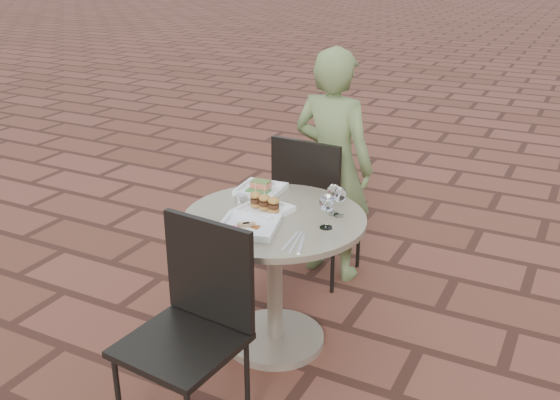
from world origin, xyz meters
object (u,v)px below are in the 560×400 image
at_px(chair_near, 195,313).
at_px(diner, 333,166).
at_px(chair_far, 313,198).
at_px(plate_tuna, 249,226).
at_px(cafe_table, 275,261).
at_px(plate_sliders, 265,206).
at_px(plate_salmon, 261,188).

distance_m(chair_near, diner, 1.54).
relative_size(chair_far, chair_near, 1.00).
distance_m(diner, plate_tuna, 1.05).
distance_m(cafe_table, plate_sliders, 0.29).
xyz_separation_m(plate_sliders, plate_tuna, (0.03, -0.21, -0.02)).
xyz_separation_m(chair_near, plate_tuna, (-0.02, 0.48, 0.20)).
xyz_separation_m(plate_salmon, plate_sliders, (0.15, -0.24, 0.01)).
relative_size(chair_far, diner, 0.65).
bearing_deg(plate_tuna, diner, 90.84).
height_order(plate_sliders, plate_tuna, plate_sliders).
bearing_deg(cafe_table, plate_tuna, -101.13).
height_order(plate_salmon, plate_tuna, plate_salmon).
relative_size(cafe_table, plate_tuna, 2.80).
bearing_deg(chair_near, plate_sliders, 99.09).
distance_m(diner, plate_sliders, 0.84).
xyz_separation_m(cafe_table, plate_sliders, (-0.07, 0.02, 0.28)).
xyz_separation_m(cafe_table, chair_far, (-0.11, 0.72, 0.07)).
bearing_deg(cafe_table, plate_sliders, 163.91).
bearing_deg(diner, plate_salmon, 80.75).
bearing_deg(plate_sliders, diner, 89.10).
xyz_separation_m(chair_near, diner, (-0.03, 1.53, 0.17)).
xyz_separation_m(diner, plate_salmon, (-0.17, -0.60, 0.03)).
bearing_deg(plate_salmon, plate_sliders, -57.18).
distance_m(chair_near, plate_sliders, 0.73).
bearing_deg(chair_near, diner, 96.53).
height_order(cafe_table, plate_salmon, plate_salmon).
height_order(cafe_table, plate_sliders, plate_sliders).
distance_m(cafe_table, plate_tuna, 0.33).
bearing_deg(plate_salmon, plate_tuna, -67.85).
bearing_deg(plate_sliders, chair_near, -86.21).
height_order(diner, plate_sliders, diner).
bearing_deg(chair_near, cafe_table, 93.62).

